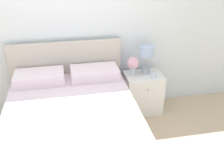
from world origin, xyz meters
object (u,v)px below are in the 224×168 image
object	(u,v)px
nightstand	(143,93)
flower_vase	(133,64)
table_lamp	(147,55)
bed	(73,132)
teacup	(154,75)

from	to	relation	value
nightstand	flower_vase	world-z (taller)	flower_vase
nightstand	table_lamp	world-z (taller)	table_lamp
bed	table_lamp	bearing A→B (deg)	36.94
table_lamp	flower_vase	distance (m)	0.22
bed	flower_vase	distance (m)	1.26
table_lamp	teacup	distance (m)	0.29
table_lamp	flower_vase	size ratio (longest dim) A/B	1.49
table_lamp	flower_vase	xyz separation A→B (m)	(-0.19, -0.02, -0.11)
flower_vase	teacup	size ratio (longest dim) A/B	2.47
table_lamp	bed	bearing A→B (deg)	-143.06
bed	teacup	distance (m)	1.36
flower_vase	nightstand	bearing A→B (deg)	-13.17
table_lamp	teacup	xyz separation A→B (m)	(0.07, -0.15, -0.24)
bed	table_lamp	size ratio (longest dim) A/B	5.41
flower_vase	bed	bearing A→B (deg)	-138.41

